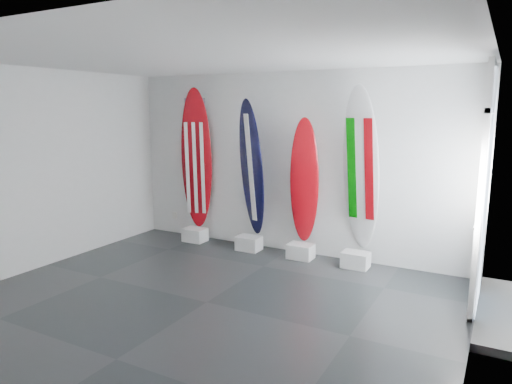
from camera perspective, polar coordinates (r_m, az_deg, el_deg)
The scene contains 16 objects.
floor at distance 6.05m, azimuth -6.06°, elevation -13.27°, with size 6.00×6.00×0.00m, color black.
ceiling at distance 5.59m, azimuth -6.66°, elevation 16.27°, with size 6.00×6.00×0.00m, color white.
wall_back at distance 7.79m, azimuth 4.22°, elevation 3.49°, with size 6.00×6.00×0.00m, color silver.
wall_front at distance 3.89m, azimuth -27.90°, elevation -4.40°, with size 6.00×6.00×0.00m, color silver.
wall_left at distance 7.73m, azimuth -24.96°, elevation 2.52°, with size 5.00×5.00×0.00m, color silver.
wall_right at distance 4.64m, azimuth 25.72°, elevation -2.02°, with size 5.00×5.00×0.00m, color silver.
display_block_usa at distance 8.65m, azimuth -7.47°, elevation -5.21°, with size 0.40×0.30×0.24m, color silver.
surfboard_usa at distance 8.47m, azimuth -7.29°, elevation 4.01°, with size 0.57×0.08×2.53m, color maroon.
display_block_navy at distance 8.06m, azimuth -0.87°, elevation -6.28°, with size 0.40×0.30×0.24m, color silver.
surfboard_navy at distance 7.88m, azimuth -0.54°, elevation 2.89°, with size 0.53×0.08×2.34m, color black.
display_block_swiss at distance 7.65m, azimuth 5.49°, elevation -7.23°, with size 0.40×0.30×0.24m, color silver.
surfboard_swiss at distance 7.48m, azimuth 5.94°, elevation 1.31°, with size 0.46×0.08×2.04m, color maroon.
display_block_italy at distance 7.36m, azimuth 12.09°, elevation -8.11°, with size 0.40×0.30×0.24m, color silver.
surfboard_italy at distance 7.15m, azimuth 12.73°, elevation 2.65°, with size 0.57×0.08×2.54m, color silver.
wall_outlet at distance 9.24m, azimuth -9.93°, elevation -2.82°, with size 0.09×0.02×0.13m, color silver.
glass_door at distance 6.18m, azimuth 26.18°, elevation 0.04°, with size 0.12×1.16×2.85m, color white, non-canonical shape.
Camera 1 is at (3.18, -4.55, 2.40)m, focal length 32.69 mm.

